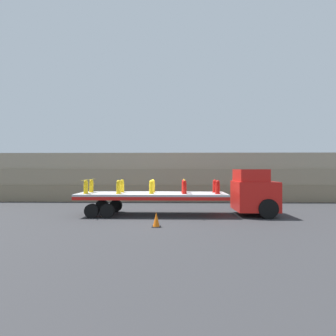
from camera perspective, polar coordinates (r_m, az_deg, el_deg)
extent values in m
plane|color=#2D2D30|center=(16.52, -3.48, -10.14)|extent=(120.00, 120.00, 0.00)
cube|color=#84755B|center=(24.24, -1.96, -5.33)|extent=(60.00, 3.00, 1.43)
cube|color=gray|center=(24.31, -1.94, -1.93)|extent=(60.00, 3.00, 1.43)
cube|color=tan|center=(24.47, -1.92, 1.44)|extent=(60.00, 3.00, 1.43)
cube|color=red|center=(17.05, 18.28, -5.76)|extent=(2.42, 2.44, 1.77)
cube|color=red|center=(16.91, 17.49, -1.54)|extent=(1.69, 2.24, 0.74)
cube|color=black|center=(17.23, 20.40, -4.52)|extent=(0.97, 2.14, 0.99)
cylinder|color=black|center=(16.17, 20.95, -8.29)|extent=(1.14, 0.28, 1.14)
cylinder|color=black|center=(18.34, 18.49, -7.36)|extent=(1.14, 0.28, 1.14)
cube|color=#B2B2B7|center=(16.35, -3.48, -5.67)|extent=(9.13, 2.43, 0.12)
cube|color=red|center=(15.21, -3.85, -6.68)|extent=(9.13, 0.08, 0.20)
cube|color=red|center=(17.53, -3.17, -5.85)|extent=(9.13, 0.08, 0.20)
cylinder|color=black|center=(15.77, -13.07, -9.09)|extent=(0.82, 0.30, 0.82)
cylinder|color=black|center=(17.92, -11.29, -8.05)|extent=(0.82, 0.30, 0.82)
cylinder|color=black|center=(16.02, -16.28, -8.95)|extent=(0.82, 0.30, 0.82)
cylinder|color=black|center=(18.14, -14.14, -7.95)|extent=(0.82, 0.30, 0.82)
cylinder|color=gold|center=(16.63, -17.45, -5.30)|extent=(0.32, 0.32, 0.03)
cylinder|color=gold|center=(16.60, -17.45, -4.24)|extent=(0.26, 0.26, 0.65)
sphere|color=gold|center=(16.58, -17.45, -2.94)|extent=(0.25, 0.25, 0.25)
cylinder|color=gold|center=(16.40, -17.68, -4.02)|extent=(0.12, 0.16, 0.12)
cylinder|color=gold|center=(16.79, -17.22, -3.93)|extent=(0.12, 0.16, 0.12)
cylinder|color=gold|center=(17.64, -16.34, -5.02)|extent=(0.32, 0.32, 0.03)
cylinder|color=gold|center=(17.61, -16.34, -4.02)|extent=(0.26, 0.26, 0.65)
sphere|color=gold|center=(17.60, -16.33, -2.79)|extent=(0.25, 0.25, 0.25)
cylinder|color=gold|center=(17.41, -16.54, -3.81)|extent=(0.12, 0.16, 0.12)
cylinder|color=gold|center=(17.81, -16.13, -3.73)|extent=(0.12, 0.16, 0.12)
cylinder|color=gold|center=(16.10, -10.72, -5.47)|extent=(0.32, 0.32, 0.03)
cylinder|color=gold|center=(16.08, -10.72, -4.38)|extent=(0.26, 0.26, 0.65)
sphere|color=gold|center=(16.06, -10.72, -3.03)|extent=(0.25, 0.25, 0.25)
cylinder|color=gold|center=(15.87, -10.87, -4.15)|extent=(0.12, 0.16, 0.12)
cylinder|color=gold|center=(16.28, -10.57, -4.06)|extent=(0.12, 0.16, 0.12)
cylinder|color=gold|center=(17.15, -9.98, -5.17)|extent=(0.32, 0.32, 0.03)
cylinder|color=gold|center=(17.12, -9.98, -4.14)|extent=(0.26, 0.26, 0.65)
sphere|color=gold|center=(17.10, -9.98, -2.87)|extent=(0.25, 0.25, 0.25)
cylinder|color=gold|center=(16.92, -10.12, -3.92)|extent=(0.12, 0.16, 0.12)
cylinder|color=gold|center=(17.32, -9.85, -3.84)|extent=(0.12, 0.16, 0.12)
cylinder|color=gold|center=(15.82, -3.64, -5.57)|extent=(0.32, 0.32, 0.03)
cylinder|color=gold|center=(15.79, -3.64, -4.46)|extent=(0.26, 0.26, 0.65)
sphere|color=gold|center=(15.77, -3.64, -3.08)|extent=(0.25, 0.25, 0.25)
cylinder|color=gold|center=(15.58, -3.71, -4.23)|extent=(0.12, 0.16, 0.12)
cylinder|color=gold|center=(15.99, -3.58, -4.13)|extent=(0.12, 0.16, 0.12)
cylinder|color=gold|center=(16.88, -3.33, -5.25)|extent=(0.32, 0.32, 0.03)
cylinder|color=gold|center=(16.85, -3.33, -4.20)|extent=(0.26, 0.26, 0.65)
sphere|color=gold|center=(16.83, -3.33, -2.92)|extent=(0.25, 0.25, 0.25)
cylinder|color=gold|center=(16.64, -3.39, -3.98)|extent=(0.12, 0.16, 0.12)
cylinder|color=gold|center=(17.06, -3.28, -3.90)|extent=(0.12, 0.16, 0.12)
cylinder|color=red|center=(15.77, 3.59, -5.59)|extent=(0.32, 0.32, 0.03)
cylinder|color=red|center=(15.75, 3.59, -4.47)|extent=(0.26, 0.26, 0.65)
sphere|color=red|center=(15.73, 3.59, -3.09)|extent=(0.25, 0.25, 0.25)
cylinder|color=red|center=(15.54, 3.62, -4.24)|extent=(0.12, 0.16, 0.12)
cylinder|color=red|center=(15.95, 3.56, -4.14)|extent=(0.12, 0.16, 0.12)
cylinder|color=red|center=(16.84, 3.44, -5.26)|extent=(0.32, 0.32, 0.03)
cylinder|color=red|center=(16.81, 3.44, -4.21)|extent=(0.26, 0.26, 0.65)
sphere|color=red|center=(16.79, 3.44, -2.92)|extent=(0.25, 0.25, 0.25)
cylinder|color=red|center=(16.60, 3.46, -3.99)|extent=(0.12, 0.16, 0.12)
cylinder|color=red|center=(17.02, 3.41, -3.91)|extent=(0.12, 0.16, 0.12)
cylinder|color=red|center=(15.98, 10.74, -5.51)|extent=(0.32, 0.32, 0.03)
cylinder|color=red|center=(15.96, 10.74, -4.41)|extent=(0.26, 0.26, 0.65)
sphere|color=red|center=(15.93, 10.74, -3.05)|extent=(0.25, 0.25, 0.25)
cylinder|color=red|center=(15.75, 10.87, -4.18)|extent=(0.12, 0.16, 0.12)
cylinder|color=red|center=(16.15, 10.62, -4.08)|extent=(0.12, 0.16, 0.12)
cylinder|color=red|center=(17.03, 10.15, -5.20)|extent=(0.32, 0.32, 0.03)
cylinder|color=red|center=(17.01, 10.14, -4.16)|extent=(0.26, 0.26, 0.65)
sphere|color=red|center=(16.99, 10.14, -2.89)|extent=(0.25, 0.25, 0.25)
cylinder|color=red|center=(16.80, 10.25, -3.94)|extent=(0.12, 0.16, 0.12)
cylinder|color=red|center=(17.21, 10.04, -3.86)|extent=(0.12, 0.16, 0.12)
cube|color=yellow|center=(17.08, -16.87, -2.43)|extent=(0.05, 2.63, 0.01)
cube|color=yellow|center=(16.25, 3.51, -2.55)|extent=(0.05, 2.63, 0.01)
cube|color=black|center=(13.14, -2.57, -12.62)|extent=(0.43, 0.43, 0.03)
cone|color=orange|center=(13.07, -2.57, -11.07)|extent=(0.33, 0.33, 0.70)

